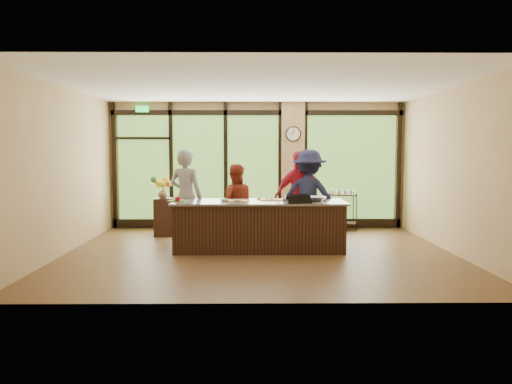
{
  "coord_description": "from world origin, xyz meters",
  "views": [
    {
      "loc": [
        -0.15,
        -8.94,
        1.85
      ],
      "look_at": [
        -0.05,
        0.4,
        1.08
      ],
      "focal_mm": 35.0,
      "sensor_mm": 36.0,
      "label": 1
    }
  ],
  "objects_px": {
    "cook_left": "(186,196)",
    "flower_stand": "(163,217)",
    "island_base": "(259,227)",
    "roasting_pan": "(297,201)",
    "bar_cart": "(342,206)",
    "cook_right": "(309,197)"
  },
  "relations": [
    {
      "from": "island_base",
      "to": "roasting_pan",
      "type": "bearing_deg",
      "value": -25.43
    },
    {
      "from": "cook_left",
      "to": "cook_right",
      "type": "distance_m",
      "value": 2.46
    },
    {
      "from": "cook_left",
      "to": "bar_cart",
      "type": "distance_m",
      "value": 3.8
    },
    {
      "from": "roasting_pan",
      "to": "bar_cart",
      "type": "height_order",
      "value": "roasting_pan"
    },
    {
      "from": "cook_right",
      "to": "flower_stand",
      "type": "bearing_deg",
      "value": 2.09
    },
    {
      "from": "island_base",
      "to": "roasting_pan",
      "type": "xyz_separation_m",
      "value": [
        0.68,
        -0.33,
        0.52
      ]
    },
    {
      "from": "flower_stand",
      "to": "bar_cart",
      "type": "bearing_deg",
      "value": 1.95
    },
    {
      "from": "island_base",
      "to": "flower_stand",
      "type": "height_order",
      "value": "island_base"
    },
    {
      "from": "bar_cart",
      "to": "island_base",
      "type": "bearing_deg",
      "value": -113.53
    },
    {
      "from": "cook_left",
      "to": "flower_stand",
      "type": "distance_m",
      "value": 1.2
    },
    {
      "from": "cook_left",
      "to": "bar_cart",
      "type": "relative_size",
      "value": 2.01
    },
    {
      "from": "cook_left",
      "to": "cook_right",
      "type": "relative_size",
      "value": 1.01
    },
    {
      "from": "roasting_pan",
      "to": "flower_stand",
      "type": "xyz_separation_m",
      "value": [
        -2.75,
        1.91,
        -0.55
      ]
    },
    {
      "from": "roasting_pan",
      "to": "bar_cart",
      "type": "bearing_deg",
      "value": 52.15
    },
    {
      "from": "roasting_pan",
      "to": "cook_left",
      "type": "bearing_deg",
      "value": 142.35
    },
    {
      "from": "flower_stand",
      "to": "cook_left",
      "type": "bearing_deg",
      "value": -63.53
    },
    {
      "from": "cook_left",
      "to": "flower_stand",
      "type": "xyz_separation_m",
      "value": [
        -0.61,
        0.88,
        -0.53
      ]
    },
    {
      "from": "island_base",
      "to": "cook_right",
      "type": "distance_m",
      "value": 1.33
    },
    {
      "from": "roasting_pan",
      "to": "island_base",
      "type": "bearing_deg",
      "value": 142.63
    },
    {
      "from": "cook_left",
      "to": "island_base",
      "type": "bearing_deg",
      "value": 176.06
    },
    {
      "from": "island_base",
      "to": "cook_right",
      "type": "xyz_separation_m",
      "value": [
        1.01,
        0.7,
        0.5
      ]
    },
    {
      "from": "island_base",
      "to": "flower_stand",
      "type": "distance_m",
      "value": 2.6
    }
  ]
}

